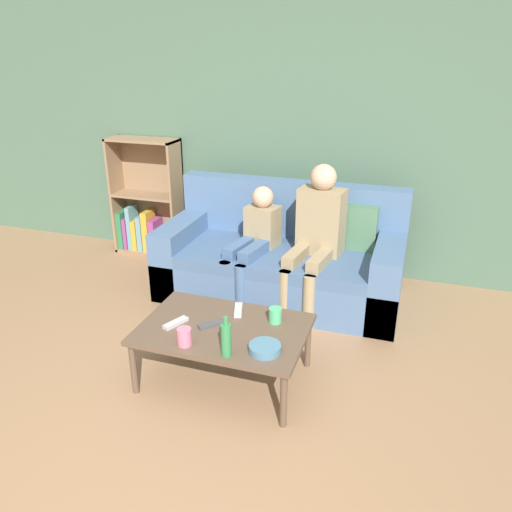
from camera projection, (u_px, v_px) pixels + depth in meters
ground_plane at (148, 487)px, 2.40m from camera, size 22.00×22.00×0.00m
wall_back at (298, 127)px, 4.38m from camera, size 12.00×0.06×2.60m
couch at (282, 261)px, 4.17m from camera, size 1.96×0.89×0.91m
bookshelf at (146, 208)px, 5.01m from camera, size 0.69×0.28×1.15m
coffee_table at (224, 332)px, 3.05m from camera, size 1.01×0.68×0.38m
person_adult at (317, 228)px, 3.86m from camera, size 0.40×0.66×1.14m
person_child at (254, 238)px, 4.02m from camera, size 0.36×0.65×0.92m
cup_near at (184, 337)px, 2.85m from camera, size 0.08×0.08×0.10m
cup_far at (275, 315)px, 3.08m from camera, size 0.08×0.08×0.10m
tv_remote_0 at (176, 323)px, 3.07m from camera, size 0.11×0.17×0.02m
tv_remote_1 at (238, 310)px, 3.22m from camera, size 0.10×0.18×0.02m
tv_remote_2 at (212, 324)px, 3.05m from camera, size 0.15×0.16×0.02m
snack_bowl at (265, 348)px, 2.79m from camera, size 0.18×0.18×0.05m
bottle at (226, 339)px, 2.73m from camera, size 0.06×0.06×0.24m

